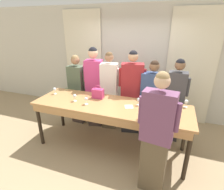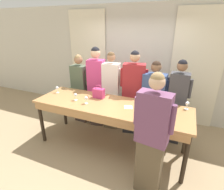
% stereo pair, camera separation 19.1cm
% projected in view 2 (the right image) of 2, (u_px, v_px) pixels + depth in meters
% --- Properties ---
extents(ground_plane, '(18.00, 18.00, 0.00)m').
position_uv_depth(ground_plane, '(110.00, 146.00, 3.58)').
color(ground_plane, tan).
extents(wall_back, '(12.00, 0.06, 2.80)m').
position_uv_depth(wall_back, '(136.00, 63.00, 4.51)').
color(wall_back, beige).
rests_on(wall_back, ground_plane).
extents(curtain_panel_left, '(1.08, 0.03, 2.69)m').
position_uv_depth(curtain_panel_left, '(88.00, 61.00, 4.99)').
color(curtain_panel_left, '#EFE5C6').
rests_on(curtain_panel_left, ground_plane).
extents(curtain_panel_right, '(1.08, 0.03, 2.69)m').
position_uv_depth(curtain_panel_right, '(195.00, 71.00, 3.97)').
color(curtain_panel_right, '#EFE5C6').
rests_on(curtain_panel_right, ground_plane).
extents(tasting_bar, '(2.91, 0.89, 0.95)m').
position_uv_depth(tasting_bar, '(109.00, 109.00, 3.23)').
color(tasting_bar, '#B27F4C').
rests_on(tasting_bar, ground_plane).
extents(wine_bottle, '(0.07, 0.07, 0.31)m').
position_uv_depth(wine_bottle, '(152.00, 115.00, 2.60)').
color(wine_bottle, black).
rests_on(wine_bottle, tasting_bar).
extents(handbag, '(0.22, 0.12, 0.27)m').
position_uv_depth(handbag, '(99.00, 93.00, 3.48)').
color(handbag, '#C63870').
rests_on(handbag, tasting_bar).
extents(wine_glass_front_left, '(0.07, 0.07, 0.14)m').
position_uv_depth(wine_glass_front_left, '(187.00, 104.00, 3.00)').
color(wine_glass_front_left, white).
rests_on(wine_glass_front_left, tasting_bar).
extents(wine_glass_front_mid, '(0.07, 0.07, 0.14)m').
position_uv_depth(wine_glass_front_mid, '(139.00, 101.00, 3.13)').
color(wine_glass_front_mid, white).
rests_on(wine_glass_front_mid, tasting_bar).
extents(wine_glass_front_right, '(0.07, 0.07, 0.14)m').
position_uv_depth(wine_glass_front_right, '(86.00, 98.00, 3.22)').
color(wine_glass_front_right, white).
rests_on(wine_glass_front_right, tasting_bar).
extents(wine_glass_center_left, '(0.07, 0.07, 0.14)m').
position_uv_depth(wine_glass_center_left, '(57.00, 88.00, 3.74)').
color(wine_glass_center_left, white).
rests_on(wine_glass_center_left, tasting_bar).
extents(wine_glass_center_mid, '(0.07, 0.07, 0.14)m').
position_uv_depth(wine_glass_center_mid, '(139.00, 114.00, 2.66)').
color(wine_glass_center_mid, white).
rests_on(wine_glass_center_mid, tasting_bar).
extents(wine_glass_center_right, '(0.07, 0.07, 0.14)m').
position_uv_depth(wine_glass_center_right, '(104.00, 90.00, 3.63)').
color(wine_glass_center_right, white).
rests_on(wine_glass_center_right, tasting_bar).
extents(wine_glass_back_left, '(0.07, 0.07, 0.14)m').
position_uv_depth(wine_glass_back_left, '(75.00, 95.00, 3.36)').
color(wine_glass_back_left, white).
rests_on(wine_glass_back_left, tasting_bar).
extents(napkin, '(0.18, 0.18, 0.00)m').
position_uv_depth(napkin, '(128.00, 107.00, 3.11)').
color(napkin, white).
rests_on(napkin, tasting_bar).
extents(pen, '(0.10, 0.09, 0.01)m').
position_uv_depth(pen, '(88.00, 96.00, 3.56)').
color(pen, maroon).
rests_on(pen, tasting_bar).
extents(guest_olive_jacket, '(0.49, 0.27, 1.69)m').
position_uv_depth(guest_olive_jacket, '(80.00, 89.00, 4.26)').
color(guest_olive_jacket, '#473833').
rests_on(guest_olive_jacket, ground_plane).
extents(guest_pink_top, '(0.48, 0.34, 1.88)m').
position_uv_depth(guest_pink_top, '(97.00, 87.00, 4.05)').
color(guest_pink_top, '#473833').
rests_on(guest_pink_top, ground_plane).
extents(guest_cream_sweater, '(0.49, 0.29, 1.80)m').
position_uv_depth(guest_cream_sweater, '(111.00, 91.00, 3.94)').
color(guest_cream_sweater, brown).
rests_on(guest_cream_sweater, ground_plane).
extents(guest_striped_shirt, '(0.57, 0.34, 1.85)m').
position_uv_depth(guest_striped_shirt, '(133.00, 94.00, 3.75)').
color(guest_striped_shirt, '#28282D').
rests_on(guest_striped_shirt, ground_plane).
extents(guest_navy_coat, '(0.57, 0.28, 1.68)m').
position_uv_depth(guest_navy_coat, '(153.00, 101.00, 3.62)').
color(guest_navy_coat, '#28282D').
rests_on(guest_navy_coat, ground_plane).
extents(guest_beige_cap, '(0.46, 0.25, 1.74)m').
position_uv_depth(guest_beige_cap, '(177.00, 102.00, 3.44)').
color(guest_beige_cap, '#28282D').
rests_on(guest_beige_cap, ground_plane).
extents(host_pouring, '(0.53, 0.26, 1.83)m').
position_uv_depth(host_pouring, '(151.00, 138.00, 2.29)').
color(host_pouring, brown).
rests_on(host_pouring, ground_plane).
extents(potted_plant, '(0.30, 0.30, 0.56)m').
position_uv_depth(potted_plant, '(71.00, 96.00, 5.35)').
color(potted_plant, '#935B3D').
rests_on(potted_plant, ground_plane).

